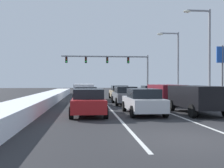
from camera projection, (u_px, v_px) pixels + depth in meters
ground_plane at (127, 105)px, 21.90m from camera, size 120.00×120.00×0.00m
lane_stripe_between_right_lane_and_center_lane at (139, 101)px, 25.38m from camera, size 0.14×36.54×0.01m
lane_stripe_between_center_lane_and_left_lane at (104, 102)px, 25.04m from camera, size 0.14×36.54×0.01m
snow_bank_right_shoulder at (191, 99)px, 25.91m from camera, size 2.12×36.54×0.45m
snow_bank_left_shoulder at (48, 98)px, 24.50m from camera, size 2.04×36.54×0.80m
suv_black_right_lane_nearest at (197, 97)px, 15.59m from camera, size 2.16×4.90×1.67m
suv_maroon_right_lane_second at (166, 93)px, 21.69m from camera, size 2.16×4.90×1.67m
sedan_navy_right_lane_third at (150, 93)px, 27.60m from camera, size 2.00×4.50×1.51m
sedan_silver_center_lane_nearest at (143, 101)px, 15.36m from camera, size 2.00×4.50×1.51m
sedan_gray_center_lane_second at (125, 95)px, 22.12m from camera, size 2.00×4.50×1.51m
sedan_tan_center_lane_third at (119, 92)px, 28.39m from camera, size 2.00×4.50×1.51m
sedan_red_left_lane_nearest at (88, 102)px, 14.93m from camera, size 2.00×4.50×1.51m
sedan_charcoal_left_lane_second at (86, 96)px, 20.55m from camera, size 2.00×4.50×1.51m
suv_white_left_lane_third at (84, 90)px, 27.06m from camera, size 2.16×4.90×1.67m
traffic_light_gantry at (115, 63)px, 41.81m from camera, size 14.00×0.47×6.20m
street_lamp_right_near at (206, 47)px, 24.29m from camera, size 2.66×0.36×8.67m
street_lamp_right_mid at (175, 58)px, 30.84m from camera, size 2.66×0.36×7.78m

